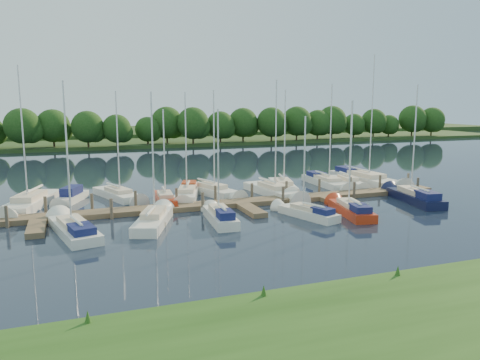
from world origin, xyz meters
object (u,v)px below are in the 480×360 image
object	(u,v)px
dock	(242,204)
sailboat_s_2	(220,217)
motorboat	(71,198)
sailboat_n_0	(30,205)
sailboat_n_5	(213,192)

from	to	relation	value
dock	sailboat_s_2	size ratio (longest dim) A/B	4.57
sailboat_s_2	motorboat	bearing A→B (deg)	137.23
sailboat_n_0	sailboat_s_2	world-z (taller)	sailboat_n_0
sailboat_n_0	sailboat_n_5	size ratio (longest dim) A/B	1.19
dock	sailboat_n_5	world-z (taller)	sailboat_n_5
sailboat_n_0	motorboat	bearing A→B (deg)	-137.78
sailboat_s_2	sailboat_n_0	bearing A→B (deg)	149.10
motorboat	sailboat_n_5	bearing A→B (deg)	-162.88
motorboat	sailboat_n_5	size ratio (longest dim) A/B	0.50
dock	sailboat_n_0	bearing A→B (deg)	161.60
motorboat	sailboat_s_2	distance (m)	15.40
dock	sailboat_n_0	size ratio (longest dim) A/B	3.27
sailboat_n_0	sailboat_s_2	xyz separation A→B (m)	(13.67, -9.86, 0.05)
motorboat	sailboat_s_2	size ratio (longest dim) A/B	0.59
sailboat_n_5	motorboat	bearing A→B (deg)	-25.18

